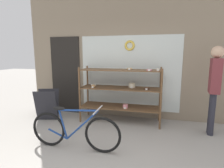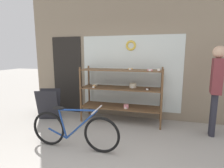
{
  "view_description": "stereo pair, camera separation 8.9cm",
  "coord_description": "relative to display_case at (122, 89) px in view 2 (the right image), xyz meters",
  "views": [
    {
      "loc": [
        0.8,
        -2.1,
        1.63
      ],
      "look_at": [
        0.02,
        1.18,
        1.06
      ],
      "focal_mm": 28.0,
      "sensor_mm": 36.0,
      "label": 1
    },
    {
      "loc": [
        0.89,
        -2.08,
        1.63
      ],
      "look_at": [
        0.02,
        1.18,
        1.06
      ],
      "focal_mm": 28.0,
      "sensor_mm": 36.0,
      "label": 2
    }
  ],
  "objects": [
    {
      "name": "bicycle",
      "position": [
        -0.54,
        -1.45,
        -0.47
      ],
      "size": [
        1.63,
        0.46,
        0.76
      ],
      "rotation": [
        0.0,
        0.0,
        -0.0
      ],
      "color": "black",
      "rests_on": "ground_plane"
    },
    {
      "name": "pedestrian",
      "position": [
        1.93,
        -0.26,
        0.27
      ],
      "size": [
        0.24,
        0.34,
        1.8
      ],
      "rotation": [
        0.0,
        0.0,
        -1.7
      ],
      "color": "#282833",
      "rests_on": "ground_plane"
    },
    {
      "name": "storefront_facade",
      "position": [
        -0.09,
        0.42,
        1.1
      ],
      "size": [
        5.12,
        0.13,
        3.94
      ],
      "color": "gray",
      "rests_on": "ground_plane"
    },
    {
      "name": "display_case",
      "position": [
        0.0,
        0.0,
        0.0
      ],
      "size": [
        1.92,
        0.57,
        1.34
      ],
      "color": "brown",
      "rests_on": "ground_plane"
    },
    {
      "name": "sandwich_board",
      "position": [
        -1.81,
        -0.33,
        -0.42
      ],
      "size": [
        0.6,
        0.5,
        0.76
      ],
      "rotation": [
        0.0,
        0.0,
        0.25
      ],
      "color": "#232328",
      "rests_on": "ground_plane"
    }
  ]
}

